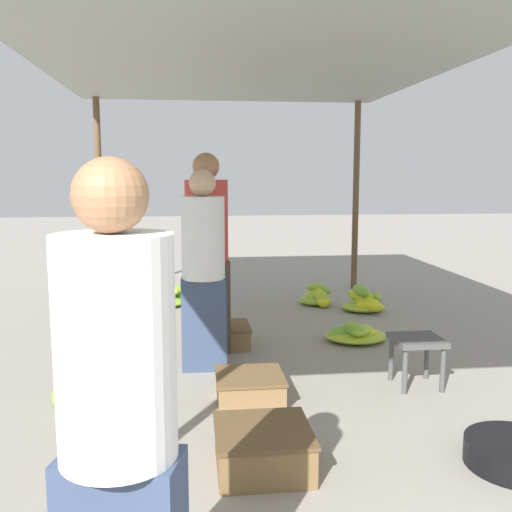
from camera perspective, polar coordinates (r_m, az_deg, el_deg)
canopy_post_back_left at (r=7.35m, az=-15.36°, el=5.63°), size 0.08×0.08×2.43m
canopy_post_back_right at (r=7.58m, az=9.95°, el=5.86°), size 0.08×0.08×2.43m
canopy_tarp at (r=4.47m, az=0.27°, el=20.46°), size 3.66×6.24×0.04m
vendor_foreground at (r=1.70m, az=-13.58°, el=-16.32°), size 0.40×0.40×1.55m
stool at (r=4.25m, az=15.80°, el=-8.71°), size 0.34×0.34×0.36m
banana_pile_left_0 at (r=4.04m, az=-16.40°, el=-12.78°), size 0.53×0.59×0.19m
banana_pile_left_1 at (r=6.70m, az=-9.30°, el=-4.10°), size 0.58×0.51×0.25m
banana_pile_right_0 at (r=6.43m, az=10.72°, el=-4.49°), size 0.46×0.55×0.30m
banana_pile_right_1 at (r=5.29m, az=9.74°, el=-7.66°), size 0.56×0.51×0.21m
banana_pile_right_2 at (r=6.66m, az=6.13°, el=-4.10°), size 0.39×0.43×0.26m
crate_near at (r=5.11m, az=-3.26°, el=-7.88°), size 0.46×0.46×0.18m
crate_mid at (r=3.91m, az=-0.64°, el=-12.97°), size 0.45×0.45×0.18m
crate_far at (r=3.08m, az=0.70°, el=-18.67°), size 0.49×0.49×0.22m
shopper_walking_mid at (r=4.35m, az=-5.28°, el=-1.15°), size 0.35×0.34×1.54m
shopper_walking_far at (r=4.78m, az=-4.92°, el=0.55°), size 0.38×0.36×1.68m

